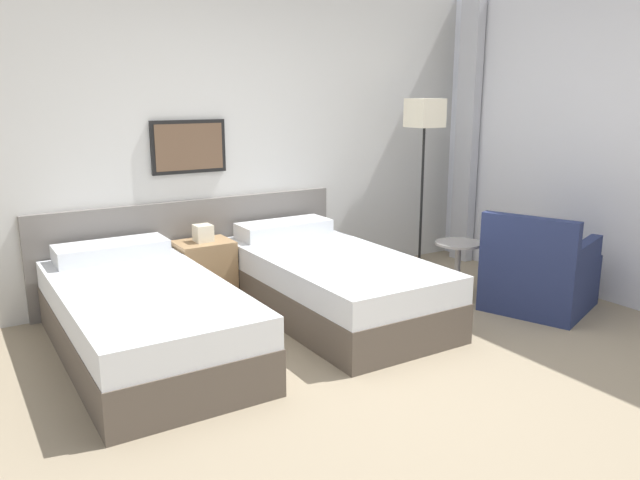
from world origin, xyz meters
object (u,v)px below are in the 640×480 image
Objects in this scene: bed_near_window at (331,283)px; nightstand at (205,271)px; bed_near_door at (144,318)px; side_table at (458,260)px; floor_lamp at (424,124)px; armchair at (539,276)px.

nightstand is (-0.75, 0.78, 0.02)m from bed_near_window.
bed_near_door reaches higher than side_table.
bed_near_window is 1.21× the size of floor_lamp.
bed_near_window is 1.14m from side_table.
bed_near_door is 1.50m from bed_near_window.
armchair is at bearing -34.67° from nightstand.
side_table is (2.60, -0.27, 0.09)m from bed_near_door.
floor_lamp reaches higher than armchair.
floor_lamp is 1.70× the size of armchair.
bed_near_door is 1.08m from nightstand.
side_table is (-0.20, -0.72, -1.10)m from floor_lamp.
bed_near_window is at bearing -46.34° from nightstand.
nightstand is at bearing 133.66° from bed_near_window.
bed_near_window is 3.03× the size of nightstand.
side_table is 0.66m from armchair.
floor_lamp is 1.71m from armchair.
nightstand is 2.39m from floor_lamp.
floor_lamp reaches higher than side_table.
floor_lamp is (2.06, -0.34, 1.17)m from nightstand.
nightstand is at bearing 150.34° from side_table.
floor_lamp is at bearing -10.84° from armchair.
side_table is at bearing -5.98° from bed_near_door.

